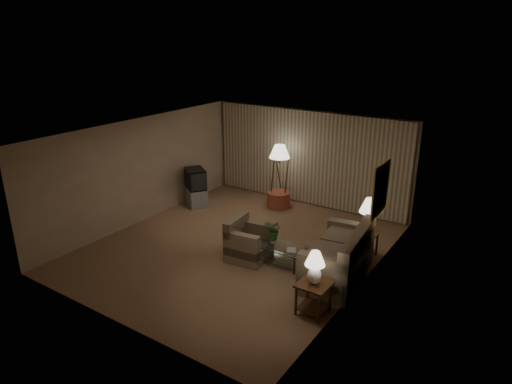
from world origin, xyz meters
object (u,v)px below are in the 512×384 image
Objects in this scene: vase at (273,241)px; ottoman at (278,199)px; table_lamp_near at (315,265)px; crt_tv at (195,179)px; sofa at (337,259)px; coffee_table at (279,251)px; table_lamp_far at (369,212)px; floor_lamp at (279,174)px; tv_cabinet at (196,197)px; side_table_far at (367,240)px; armchair at (249,244)px; side_table_near at (314,293)px.

ottoman is at bearing 118.83° from vase.
table_lamp_near is 5.96m from crt_tv.
ottoman is at bearing -138.60° from sofa.
crt_tv is (-3.75, 1.67, 0.51)m from coffee_table.
floor_lamp is at bearing 153.55° from table_lamp_far.
tv_cabinet is at bearing 176.53° from table_lamp_far.
table_lamp_near is at bearing -38.08° from vase.
table_lamp_far is at bearing -25.21° from ottoman.
side_table_far is 0.52× the size of coffee_table.
crt_tv is at bearing 155.21° from vase.
side_table_far is at bearing 43.05° from coffee_table.
side_table_far is 0.66m from table_lamp_far.
crt_tv is 2.37m from floor_lamp.
armchair is at bearing 153.20° from table_lamp_near.
coffee_table is at bearing 10.46° from tv_cabinet.
side_table_near reaches higher than vase.
vase is at bearing -61.17° from ottoman.
floor_lamp is at bearing 127.42° from side_table_near.
coffee_table is 1.74× the size of ottoman.
coffee_table is (-1.45, -1.35, -0.77)m from table_lamp_far.
side_table_near is at bearing -40.86° from coffee_table.
coffee_table is at bearing -58.90° from ottoman.
sofa is 1.97m from armchair.
vase reaches higher than coffee_table.
table_lamp_far is 2.12m from coffee_table.
ottoman is 3.25m from vase.
floor_lamp is at bearing 127.42° from table_lamp_near.
sofa is 3.30× the size of ottoman.
table_lamp_far is 0.84× the size of tv_cabinet.
armchair is at bearing 153.20° from side_table_near.
side_table_far is (0.00, 2.60, -0.02)m from side_table_near.
sofa is 2.13× the size of armchair.
sofa reaches higher than armchair.
side_table_near is 3.98× the size of vase.
coffee_table is 1.40× the size of crt_tv.
table_lamp_far is 5.27m from tv_cabinet.
vase is (-1.60, 1.25, 0.08)m from side_table_near.
ottoman is at bearing 64.18° from tv_cabinet.
table_lamp_near is at bearing -122.55° from armchair.
tv_cabinet is (-5.20, 0.32, -0.80)m from table_lamp_far.
table_lamp_near is at bearing 5.10° from tv_cabinet.
table_lamp_near is (0.15, -1.35, 0.53)m from sofa.
side_table_near is 0.34× the size of floor_lamp.
coffee_table is 7.65× the size of vase.
table_lamp_far is at bearing -26.45° from floor_lamp.
tv_cabinet is 0.54m from crt_tv.
table_lamp_near is 5.29m from floor_lamp.
table_lamp_far is at bearing 90.00° from side_table_near.
table_lamp_far is (-0.00, -0.00, 0.66)m from side_table_far.
ottoman is (-3.16, 4.09, -0.74)m from table_lamp_near.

